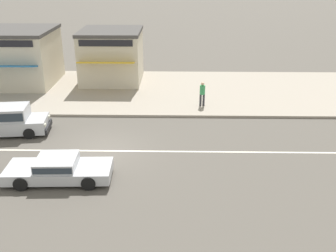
% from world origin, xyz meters
% --- Properties ---
extents(ground_plane, '(160.00, 160.00, 0.00)m').
position_xyz_m(ground_plane, '(0.00, 0.00, 0.00)').
color(ground_plane, '#544F47').
extents(lane_centre_stripe, '(50.40, 0.14, 0.01)m').
position_xyz_m(lane_centre_stripe, '(0.00, 0.00, 0.00)').
color(lane_centre_stripe, silver).
rests_on(lane_centre_stripe, ground).
extents(kerb_strip, '(68.00, 10.00, 0.15)m').
position_xyz_m(kerb_strip, '(0.00, 9.54, 0.07)').
color(kerb_strip, '#9E9384').
rests_on(kerb_strip, ground).
extents(sedan_silver_2, '(4.67, 1.99, 1.06)m').
position_xyz_m(sedan_silver_2, '(-1.39, -2.80, 0.54)').
color(sedan_silver_2, '#B7BABF').
rests_on(sedan_silver_2, ground).
extents(minivan_silver_3, '(4.55, 2.25, 1.56)m').
position_xyz_m(minivan_silver_3, '(-5.64, 2.02, 0.84)').
color(minivan_silver_3, '#B7BABF').
rests_on(minivan_silver_3, ground).
extents(pedestrian_near_clock, '(0.34, 0.34, 1.56)m').
position_xyz_m(pedestrian_near_clock, '(5.37, 6.31, 1.05)').
color(pedestrian_near_clock, '#333338').
rests_on(pedestrian_near_clock, kerb_strip).
extents(shopfront_corner_warung, '(6.06, 6.10, 4.04)m').
position_xyz_m(shopfront_corner_warung, '(-8.40, 11.10, 2.18)').
color(shopfront_corner_warung, beige).
rests_on(shopfront_corner_warung, kerb_strip).
extents(shopfront_mid_block, '(4.50, 5.40, 3.88)m').
position_xyz_m(shopfront_mid_block, '(-1.20, 11.85, 2.10)').
color(shopfront_mid_block, beige).
rests_on(shopfront_mid_block, kerb_strip).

